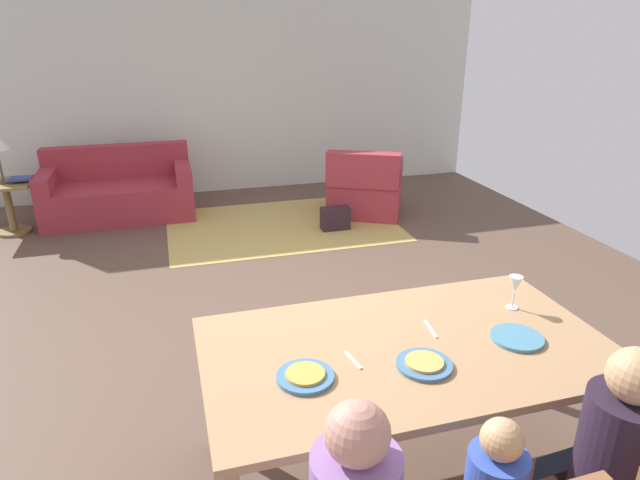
# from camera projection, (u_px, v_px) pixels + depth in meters

# --- Properties ---
(ground_plane) EXTENTS (7.08, 6.53, 0.02)m
(ground_plane) POSITION_uv_depth(u_px,v_px,m) (281.00, 289.00, 4.83)
(ground_plane) COLOR brown
(back_wall) EXTENTS (7.08, 0.10, 2.70)m
(back_wall) POSITION_uv_depth(u_px,v_px,m) (226.00, 91.00, 7.29)
(back_wall) COLOR silver
(back_wall) RESTS_ON ground_plane
(dining_table) EXTENTS (1.93, 1.09, 0.76)m
(dining_table) POSITION_uv_depth(u_px,v_px,m) (406.00, 356.00, 2.60)
(dining_table) COLOR #AA8057
(dining_table) RESTS_ON ground_plane
(plate_near_man) EXTENTS (0.25, 0.25, 0.02)m
(plate_near_man) POSITION_uv_depth(u_px,v_px,m) (305.00, 377.00, 2.33)
(plate_near_man) COLOR teal
(plate_near_man) RESTS_ON dining_table
(pizza_near_man) EXTENTS (0.17, 0.17, 0.01)m
(pizza_near_man) POSITION_uv_depth(u_px,v_px,m) (305.00, 374.00, 2.33)
(pizza_near_man) COLOR gold
(pizza_near_man) RESTS_ON plate_near_man
(plate_near_child) EXTENTS (0.25, 0.25, 0.02)m
(plate_near_child) POSITION_uv_depth(u_px,v_px,m) (424.00, 365.00, 2.41)
(plate_near_child) COLOR teal
(plate_near_child) RESTS_ON dining_table
(pizza_near_child) EXTENTS (0.17, 0.17, 0.01)m
(pizza_near_child) POSITION_uv_depth(u_px,v_px,m) (424.00, 362.00, 2.41)
(pizza_near_child) COLOR gold
(pizza_near_child) RESTS_ON plate_near_child
(plate_near_woman) EXTENTS (0.25, 0.25, 0.02)m
(plate_near_woman) POSITION_uv_depth(u_px,v_px,m) (517.00, 338.00, 2.62)
(plate_near_woman) COLOR teal
(plate_near_woman) RESTS_ON dining_table
(wine_glass) EXTENTS (0.07, 0.07, 0.19)m
(wine_glass) POSITION_uv_depth(u_px,v_px,m) (515.00, 286.00, 2.87)
(wine_glass) COLOR silver
(wine_glass) RESTS_ON dining_table
(fork) EXTENTS (0.04, 0.15, 0.01)m
(fork) POSITION_uv_depth(u_px,v_px,m) (353.00, 360.00, 2.46)
(fork) COLOR silver
(fork) RESTS_ON dining_table
(knife) EXTENTS (0.03, 0.17, 0.01)m
(knife) POSITION_uv_depth(u_px,v_px,m) (431.00, 329.00, 2.71)
(knife) COLOR silver
(knife) RESTS_ON dining_table
(person_woman) EXTENTS (0.30, 0.41, 1.11)m
(person_woman) POSITION_uv_depth(u_px,v_px,m) (603.00, 475.00, 2.15)
(person_woman) COLOR #273350
(person_woman) RESTS_ON ground_plane
(area_rug) EXTENTS (2.60, 1.80, 0.01)m
(area_rug) POSITION_uv_depth(u_px,v_px,m) (282.00, 225.00, 6.35)
(area_rug) COLOR tan
(area_rug) RESTS_ON ground_plane
(couch) EXTENTS (1.70, 0.86, 0.82)m
(couch) POSITION_uv_depth(u_px,v_px,m) (119.00, 192.00, 6.54)
(couch) COLOR #992C38
(couch) RESTS_ON ground_plane
(armchair) EXTENTS (1.15, 1.15, 0.82)m
(armchair) POSITION_uv_depth(u_px,v_px,m) (365.00, 188.00, 6.65)
(armchair) COLOR #A3313C
(armchair) RESTS_ON ground_plane
(side_table) EXTENTS (0.56, 0.56, 0.58)m
(side_table) POSITION_uv_depth(u_px,v_px,m) (8.00, 200.00, 5.99)
(side_table) COLOR olive
(side_table) RESTS_ON ground_plane
(book_lower) EXTENTS (0.22, 0.16, 0.03)m
(book_lower) POSITION_uv_depth(u_px,v_px,m) (22.00, 179.00, 5.99)
(book_lower) COLOR #943932
(book_lower) RESTS_ON side_table
(book_upper) EXTENTS (0.22, 0.16, 0.03)m
(book_upper) POSITION_uv_depth(u_px,v_px,m) (21.00, 178.00, 5.92)
(book_upper) COLOR #324285
(book_upper) RESTS_ON book_lower
(handbag) EXTENTS (0.32, 0.16, 0.26)m
(handbag) POSITION_uv_depth(u_px,v_px,m) (335.00, 218.00, 6.18)
(handbag) COLOR #2C1E26
(handbag) RESTS_ON ground_plane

